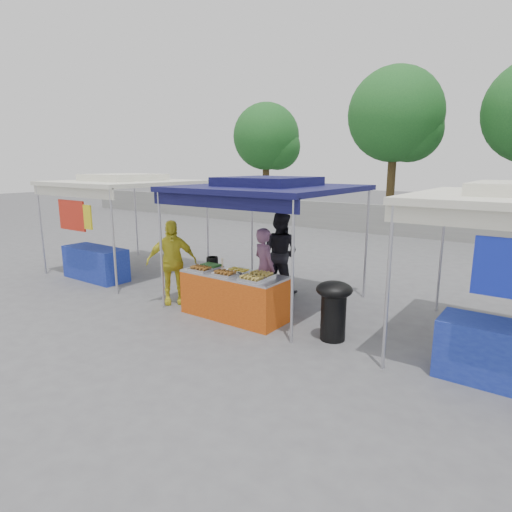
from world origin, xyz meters
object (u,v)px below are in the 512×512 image
Objects in this scene: vendor_table at (234,295)px; wok_burner at (334,305)px; cooking_pot at (212,260)px; vendor_woman at (264,269)px; customer_person at (172,262)px; helper_man at (280,253)px.

wok_burner is at bearing 3.47° from vendor_table.
cooking_pot is 1.09m from vendor_woman.
cooking_pot is 0.84m from customer_person.
vendor_woman is 1.92m from customer_person.
wok_burner is 2.77m from helper_man.
vendor_woman is (0.17, 0.74, 0.38)m from vendor_table.
helper_man reaches higher than vendor_table.
vendor_woman is at bearing -22.72° from customer_person.
wok_burner is (2.80, -0.22, -0.33)m from cooking_pot.
vendor_woman is (1.00, 0.40, -0.11)m from cooking_pot.
vendor_woman is at bearing 104.23° from helper_man.
customer_person is at bearing -162.67° from wok_burner.
vendor_table is at bearing -22.37° from cooking_pot.
cooking_pot is at bearing -170.50° from wok_burner.
vendor_woman is 0.90× the size of helper_man.
helper_man is 2.37m from customer_person.
vendor_table is 0.85m from vendor_woman.
wok_burner is (1.97, 0.12, 0.16)m from vendor_table.
helper_man is at bearing 66.49° from cooking_pot.
vendor_table is 1.62m from customer_person.
helper_man is (-0.18, 1.84, 0.48)m from vendor_table.
helper_man is at bearing 6.13° from customer_person.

